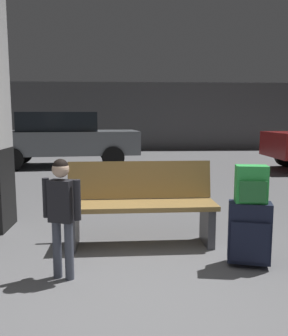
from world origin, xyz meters
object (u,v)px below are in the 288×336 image
(bench, at_px, (141,204))
(backpack_bright, at_px, (251,185))
(suitcase, at_px, (249,233))
(child, at_px, (62,206))
(parked_car_far, at_px, (63,138))

(bench, relative_size, backpack_bright, 4.73)
(suitcase, relative_size, backpack_bright, 1.78)
(child, bearing_deg, backpack_bright, 5.78)
(parked_car_far, bearing_deg, suitcase, -68.26)
(bench, relative_size, parked_car_far, 0.38)
(backpack_bright, distance_m, child, 1.69)
(bench, relative_size, suitcase, 2.66)
(child, bearing_deg, bench, 50.45)
(bench, xyz_separation_m, parked_car_far, (-1.90, 6.52, 0.36))
(parked_car_far, bearing_deg, child, -80.75)
(suitcase, bearing_deg, backpack_bright, -45.79)
(child, bearing_deg, parked_car_far, 99.25)
(backpack_bright, xyz_separation_m, child, (-1.67, -0.17, -0.13))
(suitcase, relative_size, child, 0.58)
(suitcase, distance_m, backpack_bright, 0.45)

